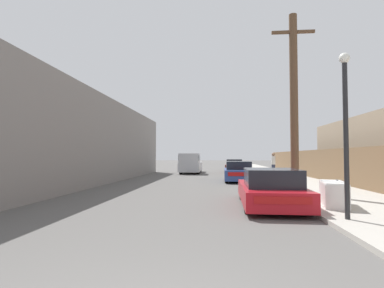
{
  "coord_description": "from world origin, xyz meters",
  "views": [
    {
      "loc": [
        0.56,
        -2.1,
        1.67
      ],
      "look_at": [
        -0.58,
        10.86,
        2.19
      ],
      "focal_mm": 28.0,
      "sensor_mm": 36.0,
      "label": 1
    }
  ],
  "objects_px": {
    "car_parked_far": "(235,166)",
    "street_lamp": "(346,120)",
    "discarded_fridge": "(334,194)",
    "utility_pole": "(294,101)",
    "pedestrian": "(273,164)",
    "parked_sports_car_red": "(270,189)",
    "pickup_truck": "(191,164)",
    "car_parked_mid": "(238,172)"
  },
  "relations": [
    {
      "from": "car_parked_far",
      "to": "street_lamp",
      "type": "height_order",
      "value": "street_lamp"
    },
    {
      "from": "discarded_fridge",
      "to": "utility_pole",
      "type": "bearing_deg",
      "value": 108.18
    },
    {
      "from": "street_lamp",
      "to": "pedestrian",
      "type": "height_order",
      "value": "street_lamp"
    },
    {
      "from": "utility_pole",
      "to": "pedestrian",
      "type": "bearing_deg",
      "value": 84.11
    },
    {
      "from": "parked_sports_car_red",
      "to": "street_lamp",
      "type": "xyz_separation_m",
      "value": [
        1.44,
        -2.43,
        1.97
      ]
    },
    {
      "from": "pedestrian",
      "to": "pickup_truck",
      "type": "bearing_deg",
      "value": 149.49
    },
    {
      "from": "discarded_fridge",
      "to": "street_lamp",
      "type": "xyz_separation_m",
      "value": [
        -0.41,
        -1.98,
        2.05
      ]
    },
    {
      "from": "discarded_fridge",
      "to": "utility_pole",
      "type": "height_order",
      "value": "utility_pole"
    },
    {
      "from": "street_lamp",
      "to": "discarded_fridge",
      "type": "bearing_deg",
      "value": 78.4
    },
    {
      "from": "parked_sports_car_red",
      "to": "pickup_truck",
      "type": "distance_m",
      "value": 19.08
    },
    {
      "from": "parked_sports_car_red",
      "to": "car_parked_mid",
      "type": "xyz_separation_m",
      "value": [
        -0.4,
        9.89,
        0.05
      ]
    },
    {
      "from": "parked_sports_car_red",
      "to": "car_parked_mid",
      "type": "distance_m",
      "value": 9.89
    },
    {
      "from": "pickup_truck",
      "to": "pedestrian",
      "type": "relative_size",
      "value": 3.29
    },
    {
      "from": "car_parked_mid",
      "to": "utility_pole",
      "type": "bearing_deg",
      "value": -73.87
    },
    {
      "from": "street_lamp",
      "to": "parked_sports_car_red",
      "type": "bearing_deg",
      "value": 120.73
    },
    {
      "from": "pedestrian",
      "to": "discarded_fridge",
      "type": "bearing_deg",
      "value": -93.29
    },
    {
      "from": "parked_sports_car_red",
      "to": "street_lamp",
      "type": "height_order",
      "value": "street_lamp"
    },
    {
      "from": "discarded_fridge",
      "to": "car_parked_mid",
      "type": "xyz_separation_m",
      "value": [
        -2.24,
        10.33,
        0.13
      ]
    },
    {
      "from": "utility_pole",
      "to": "car_parked_far",
      "type": "bearing_deg",
      "value": 94.97
    },
    {
      "from": "pickup_truck",
      "to": "utility_pole",
      "type": "distance_m",
      "value": 17.08
    },
    {
      "from": "discarded_fridge",
      "to": "utility_pole",
      "type": "relative_size",
      "value": 0.23
    },
    {
      "from": "parked_sports_car_red",
      "to": "utility_pole",
      "type": "relative_size",
      "value": 0.6
    },
    {
      "from": "discarded_fridge",
      "to": "pedestrian",
      "type": "height_order",
      "value": "pedestrian"
    },
    {
      "from": "discarded_fridge",
      "to": "car_parked_far",
      "type": "bearing_deg",
      "value": 107.34
    },
    {
      "from": "pedestrian",
      "to": "car_parked_mid",
      "type": "bearing_deg",
      "value": -124.4
    },
    {
      "from": "pickup_truck",
      "to": "car_parked_mid",
      "type": "bearing_deg",
      "value": 114.27
    },
    {
      "from": "parked_sports_car_red",
      "to": "pedestrian",
      "type": "bearing_deg",
      "value": 80.67
    },
    {
      "from": "utility_pole",
      "to": "pedestrian",
      "type": "relative_size",
      "value": 4.25
    },
    {
      "from": "parked_sports_car_red",
      "to": "car_parked_mid",
      "type": "height_order",
      "value": "car_parked_mid"
    },
    {
      "from": "discarded_fridge",
      "to": "parked_sports_car_red",
      "type": "relative_size",
      "value": 0.37
    },
    {
      "from": "parked_sports_car_red",
      "to": "pedestrian",
      "type": "relative_size",
      "value": 2.57
    },
    {
      "from": "car_parked_far",
      "to": "pickup_truck",
      "type": "bearing_deg",
      "value": -149.52
    },
    {
      "from": "car_parked_far",
      "to": "utility_pole",
      "type": "relative_size",
      "value": 0.61
    },
    {
      "from": "parked_sports_car_red",
      "to": "car_parked_far",
      "type": "bearing_deg",
      "value": 91.43
    },
    {
      "from": "car_parked_far",
      "to": "street_lamp",
      "type": "bearing_deg",
      "value": -82.14
    },
    {
      "from": "discarded_fridge",
      "to": "pedestrian",
      "type": "relative_size",
      "value": 0.96
    },
    {
      "from": "car_parked_far",
      "to": "pedestrian",
      "type": "relative_size",
      "value": 2.59
    },
    {
      "from": "car_parked_far",
      "to": "pickup_truck",
      "type": "distance_m",
      "value": 4.82
    },
    {
      "from": "car_parked_far",
      "to": "parked_sports_car_red",
      "type": "bearing_deg",
      "value": -85.69
    },
    {
      "from": "car_parked_mid",
      "to": "utility_pole",
      "type": "height_order",
      "value": "utility_pole"
    },
    {
      "from": "utility_pole",
      "to": "street_lamp",
      "type": "relative_size",
      "value": 1.85
    },
    {
      "from": "discarded_fridge",
      "to": "car_parked_mid",
      "type": "relative_size",
      "value": 0.39
    }
  ]
}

